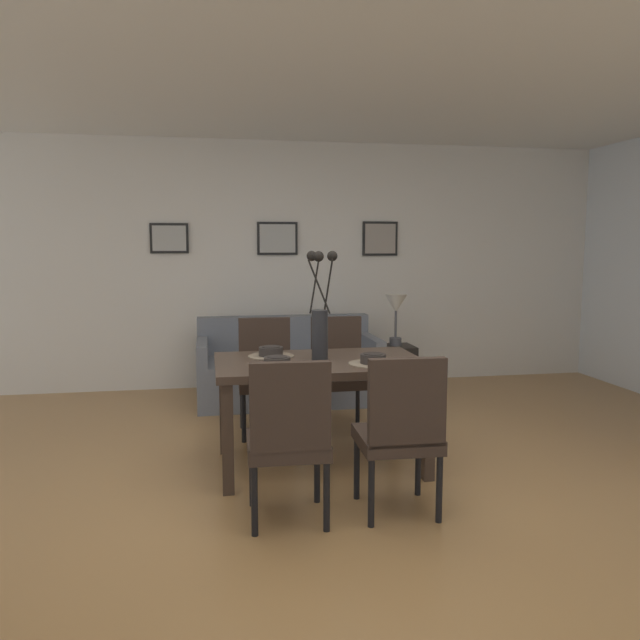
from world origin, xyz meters
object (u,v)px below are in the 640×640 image
Objects in this scene: dining_chair_far_right at (339,368)px; bowl_far_left at (373,358)px; framed_picture_right at (380,239)px; sofa at (288,372)px; framed_picture_left at (169,238)px; dining_chair_far_left at (401,427)px; centerpiece_vase at (320,319)px; bowl_near_left at (277,361)px; dining_chair_near_right at (266,370)px; bowl_near_right at (271,351)px; framed_picture_center at (278,238)px; table_lamp at (396,308)px; dining_table at (320,373)px; side_table at (395,371)px; dining_chair_near_left at (289,433)px.

dining_chair_far_right is 5.41× the size of bowl_far_left.
framed_picture_right reaches higher than bowl_far_left.
sofa is 1.85m from framed_picture_left.
centerpiece_vase reaches higher than dining_chair_far_left.
framed_picture_right reaches higher than centerpiece_vase.
bowl_far_left is at bearing 0.00° from bowl_near_left.
dining_chair_near_right is 0.60m from dining_chair_far_right.
bowl_near_right is at bearing -91.85° from dining_chair_near_right.
framed_picture_right is at bearing 0.00° from framed_picture_center.
dining_table is at bearing -121.13° from table_lamp.
dining_chair_near_right is at bearing 88.15° from bowl_near_right.
sofa is 1.84m from framed_picture_right.
centerpiece_vase is 1.72× the size of framed_picture_center.
dining_chair_far_left is 5.41× the size of bowl_near_right.
framed_picture_left is (-1.42, 3.40, 1.07)m from dining_chair_far_left.
framed_picture_left reaches higher than table_lamp.
sofa reaches higher than side_table.
framed_picture_right is (1.41, 1.67, 1.07)m from dining_chair_near_right.
centerpiece_vase is 2.59m from framed_picture_center.
dining_table is 2.13m from side_table.
dining_chair_far_right is 1.80× the size of table_lamp.
dining_chair_near_left is 1.00× the size of dining_chair_far_right.
bowl_near_right is at bearing -121.58° from framed_picture_right.
centerpiece_vase reaches higher than dining_table.
dining_chair_near_right reaches higher than side_table.
bowl_far_left is (0.64, 0.66, 0.27)m from dining_chair_near_left.
dining_chair_far_left is at bearing -67.38° from framed_picture_left.
centerpiece_vase is 0.44m from bowl_near_right.
dining_chair_near_left and dining_chair_near_right have the same top height.
side_table is (1.08, 1.79, -0.39)m from dining_table.
framed_picture_right is (0.81, 1.69, 1.07)m from dining_chair_far_right.
table_lamp is (0.77, 0.95, 0.38)m from dining_chair_far_right.
bowl_far_left is 2.20m from side_table.
centerpiece_vase is at bearing -89.98° from framed_picture_center.
dining_chair_near_right is at bearing 88.84° from bowl_near_left.
bowl_far_left is 0.33× the size of side_table.
framed_picture_center is at bearing 90.02° from centerpiece_vase.
framed_picture_left reaches higher than bowl_far_left.
centerpiece_vase is at bearing -121.13° from table_lamp.
dining_chair_far_left reaches higher than bowl_near_right.
side_table is (0.77, 1.99, -0.52)m from bowl_far_left.
sofa reaches higher than dining_table.
dining_chair_near_right reaches higher than bowl_near_right.
bowl_near_left is (-0.63, -1.04, 0.27)m from dining_chair_far_right.
table_lamp reaches higher than sofa.
dining_chair_near_right is 2.36× the size of framed_picture_right.
dining_chair_far_right is at bearing 90.27° from bowl_far_left.
framed_picture_left is (-0.81, 2.73, 0.80)m from bowl_near_left.
bowl_near_right is at bearing -97.68° from framed_picture_center.
bowl_near_left reaches higher than sofa.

